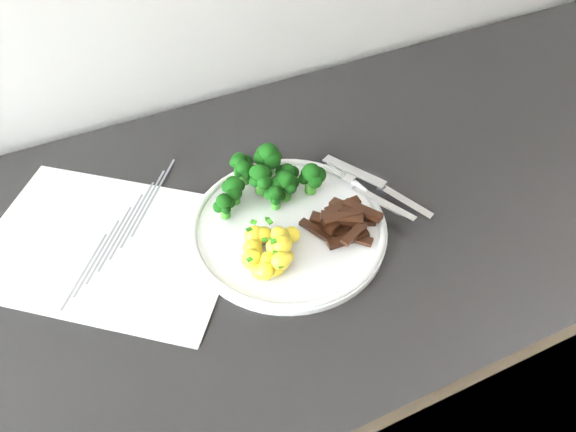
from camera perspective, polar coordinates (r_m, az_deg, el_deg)
counter at (r=1.10m, az=0.47°, el=-15.31°), size 2.30×0.58×0.86m
recipe_paper at (r=0.75m, az=-17.86°, el=-2.85°), size 0.39×0.38×0.00m
plate at (r=0.72m, az=0.00°, el=-1.20°), size 0.26×0.26×0.01m
broccoli at (r=0.74m, az=-2.12°, el=4.09°), size 0.16×0.10×0.06m
potatoes at (r=0.68m, az=-1.79°, el=-3.52°), size 0.08×0.09×0.04m
beef_strips at (r=0.72m, az=5.74°, el=-0.57°), size 0.10×0.09×0.02m
fork at (r=0.76m, az=8.48°, el=2.23°), size 0.07×0.15×0.01m
knife at (r=0.77m, az=10.42°, el=2.29°), size 0.09×0.16×0.02m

